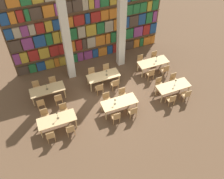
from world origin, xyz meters
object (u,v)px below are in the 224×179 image
at_px(chair_4, 116,117).
at_px(chair_6, 133,112).
at_px(chair_5, 107,99).
at_px(chair_19, 107,70).
at_px(reading_table_0, 57,120).
at_px(chair_20, 150,74).
at_px(chair_14, 58,98).
at_px(chair_17, 92,74).
at_px(chair_9, 159,84).
at_px(reading_table_3, 47,90).
at_px(pillar_left, 66,36).
at_px(chair_0, 50,136).
at_px(pillar_center, 122,24).
at_px(chair_1, 45,115).
at_px(chair_21, 141,61).
at_px(chair_23, 155,57).
at_px(reading_table_5, 153,63).
at_px(chair_2, 70,129).
at_px(chair_18, 115,84).
at_px(desk_lamp_0, 57,114).
at_px(chair_13, 37,87).
at_px(chair_22, 165,70).
at_px(reading_table_2, 173,87).
at_px(chair_3, 64,110).
at_px(chair_15, 53,83).
at_px(reading_table_4, 103,76).
at_px(desk_lamp_3, 46,85).
at_px(reading_table_1, 119,103).
at_px(chair_12, 41,103).
at_px(chair_11, 174,79).
at_px(desk_lamp_1, 115,101).
at_px(chair_10, 186,95).
at_px(chair_16, 99,88).
at_px(desk_lamp_5, 157,58).
at_px(chair_8, 171,99).
at_px(chair_7, 123,94).
at_px(desk_lamp_2, 176,81).

height_order(chair_4, chair_6, same).
bearing_deg(chair_5, chair_19, -110.70).
distance_m(reading_table_0, chair_20, 6.49).
relative_size(chair_14, chair_17, 1.00).
bearing_deg(chair_9, reading_table_3, -15.27).
bearing_deg(chair_14, chair_6, -34.47).
distance_m(pillar_left, chair_0, 5.58).
distance_m(pillar_center, chair_1, 6.93).
relative_size(chair_21, chair_23, 1.00).
relative_size(pillar_left, chair_21, 6.89).
height_order(chair_9, chair_17, same).
bearing_deg(reading_table_5, pillar_center, 138.05).
bearing_deg(chair_19, chair_2, 47.07).
bearing_deg(chair_18, chair_9, -21.00).
bearing_deg(chair_0, chair_17, 46.69).
xyz_separation_m(chair_2, desk_lamp_0, (-0.43, 0.73, 0.60)).
bearing_deg(chair_13, reading_table_0, 100.66).
relative_size(chair_20, chair_22, 1.00).
bearing_deg(reading_table_2, reading_table_3, 160.59).
bearing_deg(desk_lamp_0, chair_3, 56.84).
relative_size(chair_15, chair_21, 1.00).
bearing_deg(chair_21, reading_table_4, 13.74).
bearing_deg(chair_0, desk_lamp_3, 80.70).
bearing_deg(desk_lamp_0, chair_6, -12.12).
bearing_deg(chair_13, chair_9, 160.66).
distance_m(pillar_left, desk_lamp_3, 3.00).
distance_m(reading_table_1, chair_12, 4.40).
bearing_deg(reading_table_1, chair_18, 76.42).
relative_size(chair_11, chair_18, 1.00).
relative_size(desk_lamp_3, reading_table_5, 0.23).
height_order(desk_lamp_1, chair_10, desk_lamp_1).
distance_m(chair_16, desk_lamp_5, 4.24).
xyz_separation_m(chair_8, chair_18, (-2.50, 2.34, 0.00)).
relative_size(reading_table_0, reading_table_1, 1.00).
xyz_separation_m(chair_14, chair_21, (5.87, 1.31, 0.00)).
distance_m(chair_12, reading_table_4, 4.01).
distance_m(chair_10, chair_22, 2.36).
distance_m(desk_lamp_1, desk_lamp_5, 4.52).
xyz_separation_m(reading_table_3, chair_13, (-0.55, 0.69, -0.18)).
bearing_deg(desk_lamp_1, reading_table_3, 142.48).
xyz_separation_m(chair_1, desk_lamp_0, (0.60, -0.66, 0.60)).
relative_size(reading_table_2, chair_14, 2.28).
distance_m(desk_lamp_0, chair_22, 7.44).
distance_m(pillar_center, chair_16, 4.06).
relative_size(chair_9, chair_13, 1.00).
bearing_deg(chair_10, reading_table_1, 169.87).
height_order(reading_table_2, chair_13, chair_13).
bearing_deg(reading_table_4, chair_7, -70.67).
relative_size(desk_lamp_1, chair_11, 0.44).
height_order(desk_lamp_2, chair_21, desk_lamp_2).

